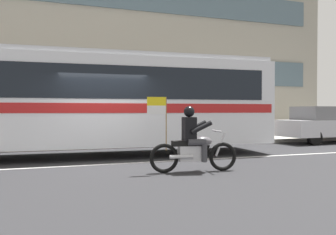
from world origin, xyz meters
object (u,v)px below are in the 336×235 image
(parked_sedan_curbside, at_px, (326,124))
(fire_hydrant, at_px, (226,132))
(motorcycle_with_rider, at_px, (193,144))
(transit_bus, at_px, (78,97))

(parked_sedan_curbside, bearing_deg, fire_hydrant, 165.87)
(motorcycle_with_rider, relative_size, fire_hydrant, 2.91)
(transit_bus, height_order, parked_sedan_curbside, transit_bus)
(transit_bus, distance_m, motorcycle_with_rider, 4.50)
(motorcycle_with_rider, relative_size, parked_sedan_curbside, 0.46)
(fire_hydrant, bearing_deg, transit_bus, -159.00)
(transit_bus, relative_size, motorcycle_with_rider, 5.75)
(transit_bus, xyz_separation_m, fire_hydrant, (6.58, 2.52, -1.37))
(motorcycle_with_rider, xyz_separation_m, fire_hydrant, (4.24, 6.18, -0.15))
(motorcycle_with_rider, bearing_deg, parked_sedan_curbside, 29.93)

